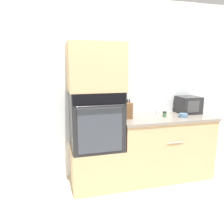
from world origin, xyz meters
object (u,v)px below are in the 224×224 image
at_px(wall_oven, 96,120).
at_px(knife_block, 127,110).
at_px(condiment_jar_near, 158,111).
at_px(condiment_jar_mid, 165,114).
at_px(bowl, 183,115).
at_px(microwave, 188,105).
at_px(condiment_jar_far, 122,113).

distance_m(wall_oven, knife_block, 0.45).
distance_m(condiment_jar_near, condiment_jar_mid, 0.20).
xyz_separation_m(knife_block, condiment_jar_mid, (0.54, -0.05, -0.07)).
xyz_separation_m(wall_oven, bowl, (1.21, -0.11, 0.01)).
height_order(microwave, condiment_jar_near, microwave).
bearing_deg(knife_block, condiment_jar_mid, -5.59).
height_order(condiment_jar_near, condiment_jar_mid, condiment_jar_mid).
relative_size(wall_oven, microwave, 2.41).
bearing_deg(bowl, wall_oven, 175.03).
xyz_separation_m(condiment_jar_mid, condiment_jar_far, (-0.57, 0.18, 0.00)).
relative_size(microwave, knife_block, 1.19).
bearing_deg(knife_block, bowl, -11.15).
relative_size(wall_oven, condiment_jar_mid, 10.02).
xyz_separation_m(microwave, bowl, (-0.23, -0.24, -0.10)).
relative_size(microwave, condiment_jar_near, 4.34).
bearing_deg(condiment_jar_near, condiment_jar_far, -178.14).
height_order(microwave, bowl, microwave).
relative_size(wall_oven, condiment_jar_far, 8.86).
distance_m(knife_block, condiment_jar_mid, 0.54).
bearing_deg(wall_oven, condiment_jar_far, 23.51).
bearing_deg(condiment_jar_far, condiment_jar_mid, -17.82).
bearing_deg(condiment_jar_near, knife_block, -164.18).
relative_size(bowl, condiment_jar_near, 1.61).
bearing_deg(knife_block, condiment_jar_far, 105.30).
distance_m(wall_oven, condiment_jar_far, 0.44).
relative_size(wall_oven, bowl, 6.50).
bearing_deg(condiment_jar_far, knife_block, -74.70).
bearing_deg(wall_oven, microwave, 5.27).
bearing_deg(condiment_jar_near, condiment_jar_mid, -87.88).
distance_m(knife_block, bowl, 0.79).
bearing_deg(condiment_jar_mid, condiment_jar_far, 162.18).
height_order(wall_oven, microwave, wall_oven).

